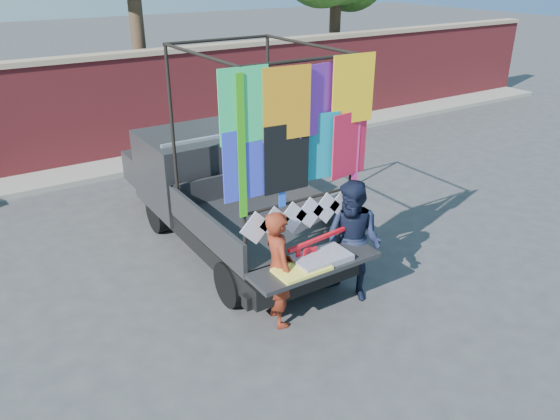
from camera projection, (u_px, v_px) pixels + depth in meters
ground at (274, 280)px, 8.62m from camera, size 90.00×90.00×0.00m
brick_wall at (122, 106)px, 13.41m from camera, size 30.00×0.45×2.61m
curb at (137, 163)px, 13.40m from camera, size 30.00×1.20×0.12m
pickup_truck at (212, 188)px, 9.75m from camera, size 2.23×5.60×3.53m
woman at (278, 269)px, 7.31m from camera, size 0.50×0.67×1.68m
man at (353, 242)px, 7.85m from camera, size 0.98×1.09×1.83m
streamer_bundle at (311, 255)px, 7.50m from camera, size 1.04×0.17×0.71m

